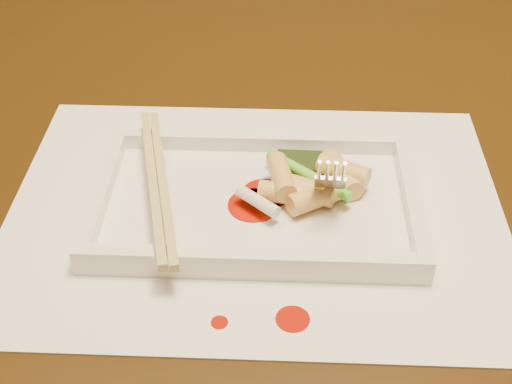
{
  "coord_description": "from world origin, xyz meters",
  "views": [
    {
      "loc": [
        0.09,
        -0.57,
        1.13
      ],
      "look_at": [
        0.07,
        -0.13,
        0.77
      ],
      "focal_mm": 50.0,
      "sensor_mm": 36.0,
      "label": 1
    }
  ],
  "objects_px": {
    "fork": "(349,114)",
    "chopstick_a": "(153,182)",
    "placemat": "(256,210)",
    "plate_base": "(256,205)",
    "table": "(190,201)"
  },
  "relations": [
    {
      "from": "plate_base",
      "to": "chopstick_a",
      "type": "height_order",
      "value": "chopstick_a"
    },
    {
      "from": "placemat",
      "to": "chopstick_a",
      "type": "bearing_deg",
      "value": 180.0
    },
    {
      "from": "placemat",
      "to": "chopstick_a",
      "type": "distance_m",
      "value": 0.09
    },
    {
      "from": "table",
      "to": "fork",
      "type": "bearing_deg",
      "value": -37.81
    },
    {
      "from": "placemat",
      "to": "chopstick_a",
      "type": "relative_size",
      "value": 2.05
    },
    {
      "from": "table",
      "to": "chopstick_a",
      "type": "bearing_deg",
      "value": -93.16
    },
    {
      "from": "chopstick_a",
      "to": "fork",
      "type": "relative_size",
      "value": 1.39
    },
    {
      "from": "fork",
      "to": "chopstick_a",
      "type": "bearing_deg",
      "value": -173.25
    },
    {
      "from": "plate_base",
      "to": "chopstick_a",
      "type": "relative_size",
      "value": 1.33
    },
    {
      "from": "plate_base",
      "to": "placemat",
      "type": "bearing_deg",
      "value": 0.0
    },
    {
      "from": "table",
      "to": "placemat",
      "type": "relative_size",
      "value": 3.5
    },
    {
      "from": "plate_base",
      "to": "table",
      "type": "bearing_deg",
      "value": 119.85
    },
    {
      "from": "table",
      "to": "chopstick_a",
      "type": "xyz_separation_m",
      "value": [
        -0.01,
        -0.13,
        0.13
      ]
    },
    {
      "from": "table",
      "to": "chopstick_a",
      "type": "relative_size",
      "value": 7.17
    },
    {
      "from": "placemat",
      "to": "chopstick_a",
      "type": "height_order",
      "value": "chopstick_a"
    }
  ]
}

